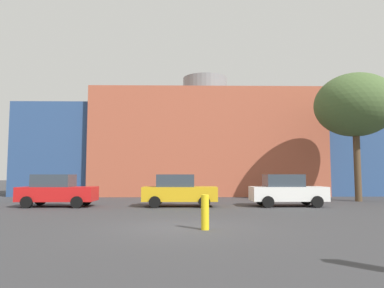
{
  "coord_description": "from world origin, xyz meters",
  "views": [
    {
      "loc": [
        0.16,
        -11.53,
        1.65
      ],
      "look_at": [
        0.52,
        8.47,
        3.38
      ],
      "focal_mm": 33.59,
      "sensor_mm": 36.0,
      "label": 1
    }
  ],
  "objects_px": {
    "parked_car_2": "(179,190)",
    "parked_car_3": "(286,190)",
    "parked_car_1": "(57,191)",
    "bollard_yellow_0": "(205,212)",
    "bare_tree_0": "(355,105)"
  },
  "relations": [
    {
      "from": "parked_car_2",
      "to": "parked_car_3",
      "type": "distance_m",
      "value": 5.7
    },
    {
      "from": "parked_car_3",
      "to": "parked_car_1",
      "type": "bearing_deg",
      "value": 180.0
    },
    {
      "from": "parked_car_1",
      "to": "bollard_yellow_0",
      "type": "xyz_separation_m",
      "value": [
        7.32,
        -8.03,
        -0.31
      ]
    },
    {
      "from": "bare_tree_0",
      "to": "parked_car_3",
      "type": "bearing_deg",
      "value": -147.52
    },
    {
      "from": "parked_car_3",
      "to": "bare_tree_0",
      "type": "xyz_separation_m",
      "value": [
        5.54,
        3.52,
        5.26
      ]
    },
    {
      "from": "parked_car_2",
      "to": "bollard_yellow_0",
      "type": "relative_size",
      "value": 3.67
    },
    {
      "from": "parked_car_2",
      "to": "bare_tree_0",
      "type": "distance_m",
      "value": 12.9
    },
    {
      "from": "parked_car_3",
      "to": "bollard_yellow_0",
      "type": "relative_size",
      "value": 3.68
    },
    {
      "from": "parked_car_1",
      "to": "parked_car_2",
      "type": "distance_m",
      "value": 6.37
    },
    {
      "from": "parked_car_1",
      "to": "parked_car_2",
      "type": "xyz_separation_m",
      "value": [
        6.37,
        0.0,
        0.0
      ]
    },
    {
      "from": "parked_car_1",
      "to": "parked_car_3",
      "type": "relative_size",
      "value": 1.0
    },
    {
      "from": "parked_car_1",
      "to": "parked_car_3",
      "type": "xyz_separation_m",
      "value": [
        12.07,
        -0.0,
        0.0
      ]
    },
    {
      "from": "parked_car_3",
      "to": "parked_car_2",
      "type": "bearing_deg",
      "value": 180.0
    },
    {
      "from": "parked_car_2",
      "to": "parked_car_3",
      "type": "bearing_deg",
      "value": -0.0
    },
    {
      "from": "parked_car_3",
      "to": "bollard_yellow_0",
      "type": "distance_m",
      "value": 9.34
    }
  ]
}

